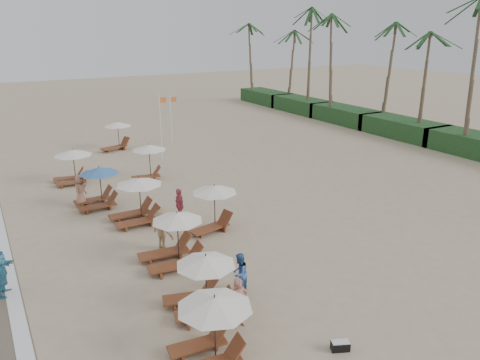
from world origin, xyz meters
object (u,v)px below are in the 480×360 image
inland_station_0 (212,205)px  beachgoer_near (239,303)px  lounger_station_0 (209,328)px  beachgoer_mid_b (163,229)px  lounger_station_5 (71,165)px  lounger_station_4 (96,189)px  beachgoer_far_a (179,205)px  duffel_bag (340,346)px  lounger_station_1 (200,285)px  lounger_station_2 (171,243)px  flag_pole_near (161,124)px  beachgoer_far_b (80,190)px  lounger_station_3 (135,202)px  waterline_walker (1,273)px  beachgoer_mid_a (240,273)px  inland_station_1 (148,157)px  inland_station_2 (116,134)px

inland_station_0 → beachgoer_near: (-2.70, -7.30, -0.45)m
lounger_station_0 → beachgoer_mid_b: bearing=79.0°
lounger_station_5 → lounger_station_4: bearing=-85.8°
beachgoer_far_a → duffel_bag: size_ratio=2.75×
beachgoer_near → beachgoer_far_a: beachgoer_near is taller
beachgoer_near → lounger_station_4: bearing=94.6°
lounger_station_0 → lounger_station_1: 2.58m
lounger_station_0 → lounger_station_1: size_ratio=0.98×
lounger_station_1 → lounger_station_2: 3.64m
lounger_station_0 → beachgoer_far_a: 10.77m
lounger_station_5 → flag_pole_near: 7.60m
beachgoer_far_b → duffel_bag: 17.04m
lounger_station_1 → lounger_station_5: bearing=93.6°
lounger_station_1 → lounger_station_3: lounger_station_3 is taller
lounger_station_5 → waterline_walker: size_ratio=1.43×
lounger_station_3 → beachgoer_mid_b: size_ratio=1.47×
lounger_station_3 → beachgoer_far_a: (2.02, -0.87, -0.24)m
lounger_station_1 → beachgoer_mid_b: bearing=83.0°
lounger_station_5 → duffel_bag: 21.17m
beachgoer_mid_a → beachgoer_far_a: beachgoer_far_a is taller
beachgoer_far_b → waterline_walker: bearing=-170.9°
lounger_station_2 → inland_station_0: (3.01, 2.22, 0.33)m
lounger_station_4 → beachgoer_near: bearing=-83.9°
beachgoer_mid_b → lounger_station_3: bearing=-18.2°
beachgoer_far_a → waterline_walker: bearing=-65.9°
beachgoer_mid_a → beachgoer_far_b: beachgoer_far_b is taller
lounger_station_5 → beachgoer_near: bearing=-84.4°
beachgoer_far_b → lounger_station_1: bearing=-134.6°
lounger_station_0 → beachgoer_mid_a: 3.89m
lounger_station_3 → beachgoer_far_b: 4.23m
beachgoer_far_b → waterline_walker: (-4.49, -7.83, -0.01)m
inland_station_1 → beachgoer_mid_b: size_ratio=1.40×
lounger_station_2 → lounger_station_3: lounger_station_3 is taller
inland_station_2 → duffel_bag: inland_station_2 is taller
lounger_station_2 → beachgoer_mid_a: size_ratio=1.74×
lounger_station_0 → lounger_station_1: lounger_station_0 is taller
lounger_station_0 → inland_station_0: inland_station_0 is taller
lounger_station_5 → flag_pole_near: flag_pole_near is taller
lounger_station_0 → lounger_station_4: 14.24m
inland_station_2 → flag_pole_near: (2.20, -4.53, 1.40)m
beachgoer_near → beachgoer_mid_a: beachgoer_near is taller
lounger_station_1 → inland_station_1: 15.66m
lounger_station_3 → inland_station_1: lounger_station_3 is taller
inland_station_1 → beachgoer_mid_b: inland_station_1 is taller
lounger_station_2 → beachgoer_near: lounger_station_2 is taller
inland_station_0 → inland_station_2: same height
lounger_station_5 → lounger_station_3: bearing=-79.1°
beachgoer_far_a → lounger_station_1: bearing=-14.7°
lounger_station_4 → beachgoer_far_a: 5.14m
lounger_station_2 → inland_station_2: size_ratio=0.94×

